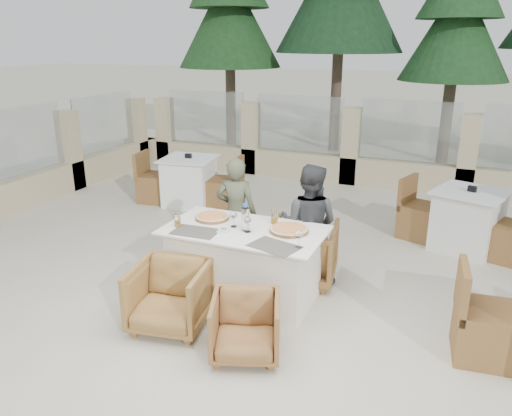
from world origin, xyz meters
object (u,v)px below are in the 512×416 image
at_px(pizza_right, 289,229).
at_px(armchair_far_right, 303,252).
at_px(pizza_left, 212,217).
at_px(bg_table_b, 468,221).
at_px(diner_left, 236,213).
at_px(water_bottle, 245,217).
at_px(beer_glass_right, 274,217).
at_px(bg_table_a, 189,181).
at_px(armchair_near_right, 245,327).
at_px(diner_right, 309,224).
at_px(wine_glass_near, 248,223).
at_px(olive_dish, 224,230).
at_px(beer_glass_left, 178,220).
at_px(dining_table, 245,264).
at_px(wine_glass_centre, 234,218).
at_px(armchair_near_left, 170,296).
at_px(armchair_far_left, 232,242).
at_px(wine_glass_corner, 299,238).

distance_m(pizza_right, armchair_far_right, 0.71).
relative_size(pizza_left, bg_table_b, 0.22).
bearing_deg(diner_left, water_bottle, 112.08).
bearing_deg(beer_glass_right, bg_table_a, 136.13).
height_order(armchair_near_right, diner_right, diner_right).
xyz_separation_m(pizza_right, wine_glass_near, (-0.37, -0.16, 0.07)).
height_order(armchair_near_right, bg_table_a, bg_table_a).
height_order(wine_glass_near, olive_dish, wine_glass_near).
bearing_deg(beer_glass_left, pizza_right, 15.47).
xyz_separation_m(dining_table, diner_left, (-0.42, 0.71, 0.27)).
xyz_separation_m(wine_glass_near, armchair_far_right, (0.36, 0.70, -0.53)).
bearing_deg(bg_table_a, diner_right, -44.62).
relative_size(pizza_right, diner_right, 0.29).
bearing_deg(dining_table, wine_glass_centre, 169.86).
xyz_separation_m(dining_table, armchair_near_left, (-0.42, -0.76, -0.07)).
relative_size(wine_glass_centre, beer_glass_right, 1.29).
relative_size(beer_glass_right, armchair_far_right, 0.19).
relative_size(wine_glass_centre, bg_table_a, 0.11).
relative_size(water_bottle, olive_dish, 2.52).
bearing_deg(wine_glass_centre, water_bottle, -16.88).
bearing_deg(beer_glass_right, armchair_far_left, 147.94).
height_order(armchair_near_left, diner_left, diner_left).
xyz_separation_m(pizza_left, armchair_near_left, (0.01, -0.90, -0.48)).
bearing_deg(armchair_near_right, bg_table_a, 105.87).
bearing_deg(diner_right, wine_glass_near, 59.95).
height_order(wine_glass_centre, wine_glass_corner, same).
bearing_deg(armchair_far_left, wine_glass_corner, 118.20).
bearing_deg(bg_table_b, wine_glass_near, -112.94).
bearing_deg(diner_right, water_bottle, 56.40).
bearing_deg(armchair_far_right, bg_table_b, -143.92).
bearing_deg(water_bottle, beer_glass_left, -166.00).
relative_size(wine_glass_corner, beer_glass_left, 1.42).
height_order(armchair_near_left, diner_right, diner_right).
height_order(beer_glass_right, armchair_near_left, beer_glass_right).
height_order(dining_table, diner_right, diner_right).
bearing_deg(armchair_far_left, water_bottle, 102.62).
bearing_deg(wine_glass_near, water_bottle, 140.11).
height_order(water_bottle, armchair_near_right, water_bottle).
height_order(beer_glass_right, bg_table_b, beer_glass_right).
distance_m(wine_glass_corner, bg_table_b, 2.94).
distance_m(water_bottle, bg_table_a, 3.36).
height_order(dining_table, pizza_left, pizza_left).
xyz_separation_m(wine_glass_corner, armchair_near_left, (-1.06, -0.53, -0.55)).
xyz_separation_m(wine_glass_near, diner_left, (-0.48, 0.76, -0.21)).
relative_size(pizza_right, bg_table_b, 0.24).
height_order(olive_dish, diner_left, diner_left).
bearing_deg(armchair_far_left, bg_table_b, -170.54).
bearing_deg(armchair_near_right, bg_table_b, 41.63).
relative_size(wine_glass_corner, bg_table_a, 0.11).
height_order(pizza_right, wine_glass_near, wine_glass_near).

